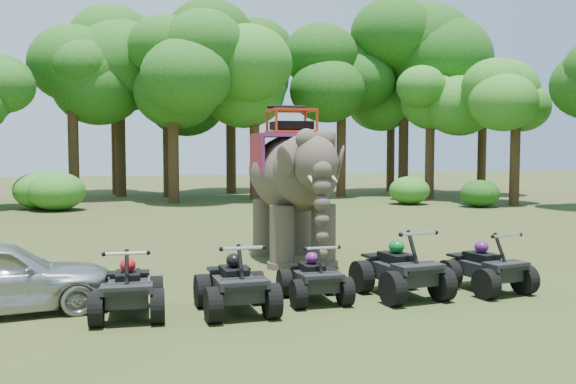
% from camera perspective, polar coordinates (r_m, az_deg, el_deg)
% --- Properties ---
extents(ground, '(110.00, 110.00, 0.00)m').
position_cam_1_polar(ground, '(14.41, 1.49, -7.88)').
color(ground, '#47381E').
rests_on(ground, ground).
extents(elephant, '(2.40, 4.95, 4.06)m').
position_cam_1_polar(elephant, '(16.71, 0.39, 0.79)').
color(elephant, '#4A3E35').
rests_on(elephant, ground).
extents(atv_0, '(1.39, 1.80, 1.25)m').
position_cam_1_polar(atv_0, '(11.64, -14.05, -7.73)').
color(atv_0, black).
rests_on(atv_0, ground).
extents(atv_1, '(1.30, 1.77, 1.29)m').
position_cam_1_polar(atv_1, '(11.61, -4.66, -7.53)').
color(atv_1, black).
rests_on(atv_1, ground).
extents(atv_2, '(1.21, 1.61, 1.15)m').
position_cam_1_polar(atv_2, '(12.45, 2.32, -7.08)').
color(atv_2, black).
rests_on(atv_2, ground).
extents(atv_3, '(1.50, 1.96, 1.38)m').
position_cam_1_polar(atv_3, '(12.97, 10.00, -6.16)').
color(atv_3, black).
rests_on(atv_3, ground).
extents(atv_4, '(1.45, 1.85, 1.27)m').
position_cam_1_polar(atv_4, '(13.88, 17.22, -5.86)').
color(atv_4, black).
rests_on(atv_4, ground).
extents(tree_0, '(6.29, 6.29, 8.98)m').
position_cam_1_polar(tree_0, '(34.48, -10.18, 6.47)').
color(tree_0, '#195114').
rests_on(tree_0, ground).
extents(tree_1, '(5.82, 5.82, 8.31)m').
position_cam_1_polar(tree_1, '(36.30, -3.00, 5.87)').
color(tree_1, '#195114').
rests_on(tree_1, ground).
extents(tree_2, '(6.26, 6.26, 8.94)m').
position_cam_1_polar(tree_2, '(38.62, 4.76, 6.22)').
color(tree_2, '#195114').
rests_on(tree_2, ground).
extents(tree_3, '(5.13, 5.13, 7.33)m').
position_cam_1_polar(tree_3, '(37.52, 12.51, 4.97)').
color(tree_3, '#195114').
rests_on(tree_3, ground).
extents(tree_4, '(4.84, 4.84, 6.92)m').
position_cam_1_polar(tree_4, '(34.61, 19.56, 4.59)').
color(tree_4, '#195114').
rests_on(tree_4, ground).
extents(tree_26, '(6.12, 6.12, 8.74)m').
position_cam_1_polar(tree_26, '(36.56, -18.58, 5.99)').
color(tree_26, '#195114').
rests_on(tree_26, ground).
extents(tree_27, '(5.68, 5.68, 8.12)m').
position_cam_1_polar(tree_27, '(39.08, -10.68, 5.54)').
color(tree_27, '#195114').
rests_on(tree_27, ground).
extents(tree_28, '(7.62, 7.62, 10.89)m').
position_cam_1_polar(tree_28, '(41.65, -5.11, 7.40)').
color(tree_28, '#195114').
rests_on(tree_28, ground).
extents(tree_30, '(7.64, 7.64, 10.92)m').
position_cam_1_polar(tree_30, '(39.99, -14.74, 7.44)').
color(tree_30, '#195114').
rests_on(tree_30, ground).
extents(tree_31, '(5.39, 5.39, 7.69)m').
position_cam_1_polar(tree_31, '(43.52, 9.13, 5.11)').
color(tree_31, '#195114').
rests_on(tree_31, ground).
extents(tree_32, '(6.63, 6.63, 9.48)m').
position_cam_1_polar(tree_32, '(41.91, -15.07, 6.29)').
color(tree_32, '#195114').
rests_on(tree_32, ground).
extents(tree_36, '(5.41, 5.41, 7.72)m').
position_cam_1_polar(tree_36, '(41.56, 16.89, 5.06)').
color(tree_36, '#195114').
rests_on(tree_36, ground).
extents(tree_37, '(7.46, 7.46, 10.66)m').
position_cam_1_polar(tree_37, '(41.39, 10.26, 7.21)').
color(tree_37, '#195114').
rests_on(tree_37, ground).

